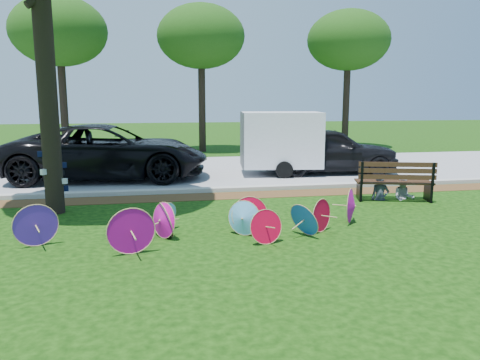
% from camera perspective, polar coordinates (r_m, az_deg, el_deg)
% --- Properties ---
extents(ground, '(90.00, 90.00, 0.00)m').
position_cam_1_polar(ground, '(9.00, -0.88, -7.94)').
color(ground, black).
rests_on(ground, ground).
extents(mulch_strip, '(90.00, 1.00, 0.01)m').
position_cam_1_polar(mulch_strip, '(13.32, -4.03, -2.02)').
color(mulch_strip, '#472D16').
rests_on(mulch_strip, ground).
extents(curb, '(90.00, 0.30, 0.12)m').
position_cam_1_polar(curb, '(13.99, -4.35, -1.21)').
color(curb, '#B7B5AD').
rests_on(curb, ground).
extents(street, '(90.00, 8.00, 0.01)m').
position_cam_1_polar(street, '(18.07, -5.71, 1.14)').
color(street, gray).
rests_on(street, ground).
extents(parasol_pile, '(7.24, 1.84, 0.88)m').
position_cam_1_polar(parasol_pile, '(9.42, -2.85, -4.75)').
color(parasol_pile, pink).
rests_on(parasol_pile, ground).
extents(black_van, '(6.98, 3.63, 1.88)m').
position_cam_1_polar(black_van, '(16.65, -15.78, 3.30)').
color(black_van, black).
rests_on(black_van, ground).
extents(dark_pickup, '(5.17, 2.37, 1.72)m').
position_cam_1_polar(dark_pickup, '(17.64, 10.64, 3.61)').
color(dark_pickup, black).
rests_on(dark_pickup, ground).
extents(cargo_trailer, '(3.00, 2.11, 2.56)m').
position_cam_1_polar(cargo_trailer, '(17.07, 5.03, 4.95)').
color(cargo_trailer, white).
rests_on(cargo_trailer, ground).
extents(park_bench, '(2.20, 1.31, 1.08)m').
position_cam_1_polar(park_bench, '(13.45, 18.22, -0.06)').
color(park_bench, black).
rests_on(park_bench, ground).
extents(person_left, '(0.56, 0.45, 1.34)m').
position_cam_1_polar(person_left, '(13.31, 16.82, 0.49)').
color(person_left, '#333B46').
rests_on(person_left, ground).
extents(person_right, '(0.71, 0.64, 1.21)m').
position_cam_1_polar(person_right, '(13.66, 19.43, 0.29)').
color(person_right, '#BBBAC3').
rests_on(person_right, ground).
extents(bg_trees, '(18.95, 5.28, 7.40)m').
position_cam_1_polar(bg_trees, '(24.43, -3.70, 17.02)').
color(bg_trees, black).
rests_on(bg_trees, ground).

